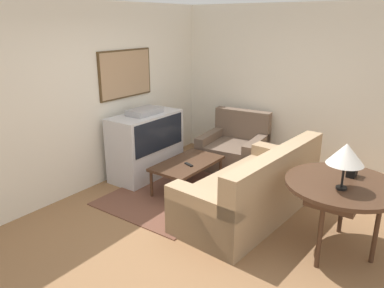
% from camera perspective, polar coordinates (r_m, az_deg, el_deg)
% --- Properties ---
extents(ground_plane, '(12.00, 12.00, 0.00)m').
position_cam_1_polar(ground_plane, '(4.72, 2.19, -12.65)').
color(ground_plane, '#8E6642').
extents(wall_back, '(12.00, 0.10, 2.70)m').
position_cam_1_polar(wall_back, '(5.62, -16.07, 6.62)').
color(wall_back, silver).
rests_on(wall_back, ground_plane).
extents(wall_right, '(0.06, 12.00, 2.70)m').
position_cam_1_polar(wall_right, '(6.50, 15.45, 8.15)').
color(wall_right, silver).
rests_on(wall_right, ground_plane).
extents(area_rug, '(2.14, 1.54, 0.01)m').
position_cam_1_polar(area_rug, '(5.62, -2.11, -7.17)').
color(area_rug, brown).
rests_on(area_rug, ground_plane).
extents(tv, '(1.21, 0.60, 1.12)m').
position_cam_1_polar(tv, '(6.05, -7.02, -0.08)').
color(tv, silver).
rests_on(tv, ground_plane).
extents(couch, '(2.21, 1.13, 0.95)m').
position_cam_1_polar(couch, '(4.92, 9.27, -7.14)').
color(couch, tan).
rests_on(couch, ground_plane).
extents(armchair, '(1.07, 1.10, 0.93)m').
position_cam_1_polar(armchair, '(6.51, 6.45, -0.88)').
color(armchair, brown).
rests_on(armchair, ground_plane).
extents(coffee_table, '(1.11, 0.63, 0.44)m').
position_cam_1_polar(coffee_table, '(5.53, -0.72, -3.18)').
color(coffee_table, '#472D1E').
rests_on(coffee_table, ground_plane).
extents(console_table, '(1.18, 1.18, 0.81)m').
position_cam_1_polar(console_table, '(4.26, 21.95, -6.32)').
color(console_table, '#472D1E').
rests_on(console_table, ground_plane).
extents(table_lamp, '(0.36, 0.36, 0.48)m').
position_cam_1_polar(table_lamp, '(3.95, 22.40, -1.46)').
color(table_lamp, black).
rests_on(table_lamp, console_table).
extents(mantel_clock, '(0.15, 0.10, 0.17)m').
position_cam_1_polar(mantel_clock, '(4.41, 23.27, -3.49)').
color(mantel_clock, black).
rests_on(mantel_clock, console_table).
extents(remote, '(0.09, 0.17, 0.02)m').
position_cam_1_polar(remote, '(5.40, -0.51, -3.14)').
color(remote, black).
rests_on(remote, coffee_table).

